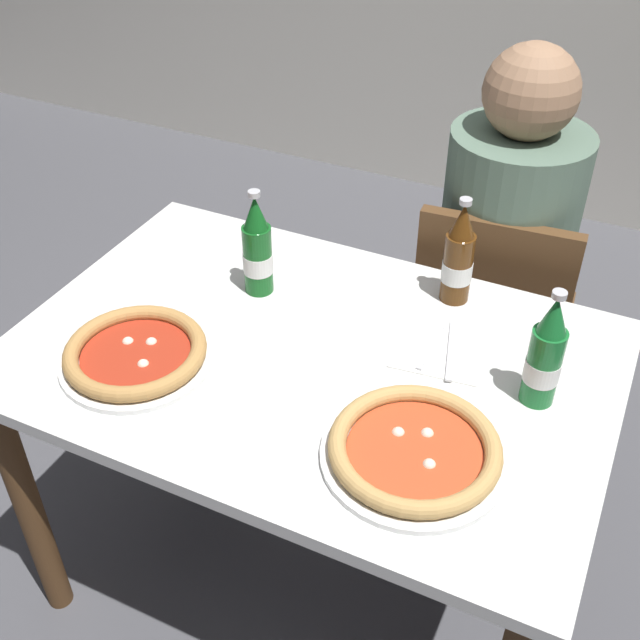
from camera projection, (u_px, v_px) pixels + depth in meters
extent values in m
plane|color=#4C4C51|center=(312.00, 573.00, 2.03)|extent=(8.00, 8.00, 0.00)
cube|color=silver|center=(309.00, 359.00, 1.58)|extent=(1.20, 0.80, 0.03)
cylinder|color=brown|center=(29.00, 507.00, 1.75)|extent=(0.06, 0.06, 0.72)
cylinder|color=brown|center=(194.00, 335.00, 2.23)|extent=(0.06, 0.06, 0.72)
cylinder|color=brown|center=(575.00, 457.00, 1.87)|extent=(0.06, 0.06, 0.72)
cube|color=brown|center=(493.00, 322.00, 2.17)|extent=(0.43, 0.43, 0.04)
cube|color=brown|center=(491.00, 293.00, 1.90)|extent=(0.38, 0.06, 0.40)
cylinder|color=brown|center=(549.00, 360.00, 2.39)|extent=(0.04, 0.04, 0.41)
cylinder|color=brown|center=(441.00, 335.00, 2.48)|extent=(0.04, 0.04, 0.41)
cylinder|color=brown|center=(531.00, 436.00, 2.14)|extent=(0.04, 0.04, 0.41)
cylinder|color=brown|center=(412.00, 405.00, 2.23)|extent=(0.04, 0.04, 0.41)
cube|color=#2D3342|center=(482.00, 381.00, 2.28)|extent=(0.32, 0.28, 0.45)
cylinder|color=slate|center=(507.00, 235.00, 1.98)|extent=(0.34, 0.34, 0.55)
sphere|color=#9E7556|center=(531.00, 92.00, 1.75)|extent=(0.22, 0.22, 0.22)
cylinder|color=white|center=(137.00, 360.00, 1.54)|extent=(0.30, 0.30, 0.01)
cylinder|color=#AD2D19|center=(136.00, 355.00, 1.54)|extent=(0.22, 0.22, 0.01)
torus|color=#B78447|center=(135.00, 351.00, 1.53)|extent=(0.28, 0.28, 0.03)
sphere|color=silver|center=(128.00, 342.00, 1.57)|extent=(0.02, 0.02, 0.02)
sphere|color=silver|center=(143.00, 365.00, 1.51)|extent=(0.02, 0.02, 0.02)
sphere|color=silver|center=(152.00, 343.00, 1.57)|extent=(0.02, 0.02, 0.02)
cylinder|color=white|center=(414.00, 456.00, 1.34)|extent=(0.33, 0.33, 0.01)
cylinder|color=#CC4723|center=(414.00, 451.00, 1.34)|extent=(0.24, 0.24, 0.01)
torus|color=tan|center=(415.00, 447.00, 1.33)|extent=(0.30, 0.30, 0.03)
sphere|color=silver|center=(398.00, 433.00, 1.37)|extent=(0.02, 0.02, 0.02)
sphere|color=silver|center=(429.00, 465.00, 1.31)|extent=(0.02, 0.02, 0.02)
sphere|color=silver|center=(427.00, 434.00, 1.37)|extent=(0.02, 0.02, 0.02)
cylinder|color=#14591E|center=(258.00, 259.00, 1.70)|extent=(0.06, 0.06, 0.16)
cone|color=#14591E|center=(255.00, 212.00, 1.62)|extent=(0.05, 0.05, 0.07)
cylinder|color=#B7B7BC|center=(254.00, 194.00, 1.60)|extent=(0.03, 0.03, 0.01)
cylinder|color=white|center=(258.00, 262.00, 1.70)|extent=(0.07, 0.07, 0.04)
cylinder|color=#512D0F|center=(457.00, 268.00, 1.67)|extent=(0.06, 0.06, 0.16)
cone|color=#512D0F|center=(463.00, 220.00, 1.60)|extent=(0.05, 0.05, 0.07)
cylinder|color=#B7B7BC|center=(466.00, 202.00, 1.57)|extent=(0.03, 0.03, 0.01)
cylinder|color=white|center=(457.00, 271.00, 1.67)|extent=(0.07, 0.07, 0.04)
cylinder|color=#196B2D|center=(543.00, 366.00, 1.42)|extent=(0.06, 0.06, 0.16)
cone|color=#196B2D|center=(555.00, 315.00, 1.34)|extent=(0.05, 0.05, 0.07)
cylinder|color=#B7B7BC|center=(560.00, 295.00, 1.32)|extent=(0.03, 0.03, 0.01)
cylinder|color=white|center=(542.00, 370.00, 1.42)|extent=(0.07, 0.07, 0.04)
cube|color=white|center=(441.00, 349.00, 1.58)|extent=(0.20, 0.20, 0.00)
cube|color=silver|center=(451.00, 350.00, 1.57)|extent=(0.06, 0.19, 0.00)
cube|color=silver|center=(432.00, 344.00, 1.58)|extent=(0.01, 0.17, 0.00)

